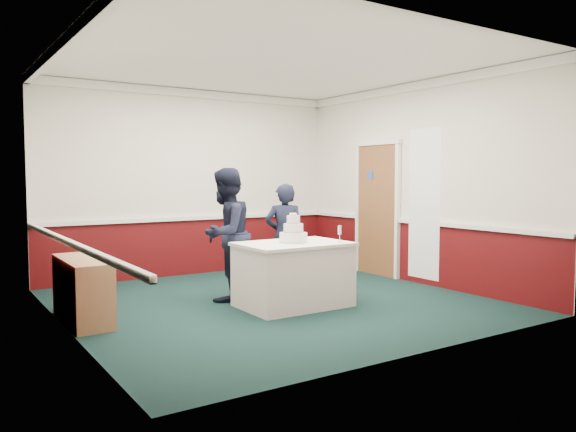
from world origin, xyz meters
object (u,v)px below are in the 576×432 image
person_man (226,234)px  person_woman (284,237)px  cake_table (293,274)px  wedding_cake (293,234)px  sideboard (83,290)px  champagne_flute (340,231)px  cake_knife (301,244)px

person_man → person_woman: person_man is taller
cake_table → wedding_cake: wedding_cake is taller
cake_table → person_man: bearing=124.6°
wedding_cake → person_woman: bearing=63.4°
sideboard → champagne_flute: champagne_flute is taller
person_man → wedding_cake: bearing=91.2°
cake_table → person_woman: 1.07m
person_man → person_woman: size_ratio=1.14×
sideboard → cake_table: cake_table is taller
person_man → sideboard: bearing=-29.2°
wedding_cake → person_man: size_ratio=0.21×
wedding_cake → cake_knife: 0.23m
cake_knife → person_man: 1.10m
sideboard → person_woman: (2.81, 0.27, 0.40)m
cake_knife → champagne_flute: 0.55m
champagne_flute → person_man: size_ratio=0.12×
wedding_cake → person_woman: (0.45, 0.90, -0.15)m
cake_knife → person_man: size_ratio=0.13×
champagne_flute → person_man: person_man is taller
cake_table → wedding_cake: (0.00, 0.00, 0.50)m
sideboard → cake_knife: size_ratio=5.45×
cake_table → wedding_cake: size_ratio=3.63×
champagne_flute → person_woman: person_woman is taller
champagne_flute → sideboard: bearing=162.2°
cake_knife → person_woman: size_ratio=0.15×
person_woman → cake_knife: bearing=97.9°
sideboard → cake_table: bearing=-15.2°
sideboard → champagne_flute: (2.85, -0.92, 0.58)m
wedding_cake → champagne_flute: wedding_cake is taller
champagne_flute → person_woman: size_ratio=0.14×
cake_knife → person_woman: bearing=80.1°
wedding_cake → cake_knife: size_ratio=1.65×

